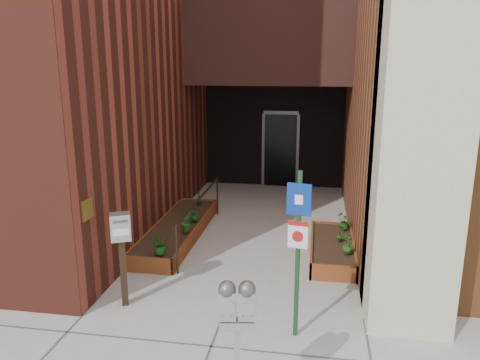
% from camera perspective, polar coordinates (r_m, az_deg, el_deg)
% --- Properties ---
extents(ground, '(80.00, 80.00, 0.00)m').
position_cam_1_polar(ground, '(7.22, -1.71, -15.27)').
color(ground, '#9E9991').
rests_on(ground, ground).
extents(architecture, '(20.00, 14.60, 10.00)m').
position_cam_1_polar(architecture, '(13.22, 3.44, 20.38)').
color(architecture, maroon).
rests_on(architecture, ground).
extents(planter_left, '(0.90, 3.60, 0.30)m').
position_cam_1_polar(planter_left, '(9.90, -7.55, -6.13)').
color(planter_left, '#652C16').
rests_on(planter_left, ground).
extents(planter_right, '(0.80, 2.20, 0.30)m').
position_cam_1_polar(planter_right, '(9.05, 11.15, -8.30)').
color(planter_right, '#652C16').
rests_on(planter_right, ground).
extents(handrail, '(0.04, 3.34, 0.90)m').
position_cam_1_polar(handrail, '(9.53, -4.88, -2.98)').
color(handrail, black).
rests_on(handrail, ground).
extents(parking_meter, '(0.37, 0.19, 1.59)m').
position_cam_1_polar(parking_meter, '(4.58, -0.36, -16.25)').
color(parking_meter, '#A1A1A3').
rests_on(parking_meter, ground).
extents(sign_post, '(0.31, 0.10, 2.26)m').
position_cam_1_polar(sign_post, '(6.01, 7.09, -7.01)').
color(sign_post, '#163E1F').
rests_on(sign_post, ground).
extents(payment_dropbox, '(0.35, 0.31, 1.44)m').
position_cam_1_polar(payment_dropbox, '(7.07, -14.27, -7.09)').
color(payment_dropbox, black).
rests_on(payment_dropbox, ground).
extents(shrub_left_a, '(0.47, 0.47, 0.37)m').
position_cam_1_polar(shrub_left_a, '(8.32, -9.69, -7.65)').
color(shrub_left_a, '#1A5217').
rests_on(shrub_left_a, planter_left).
extents(shrub_left_b, '(0.26, 0.26, 0.39)m').
position_cam_1_polar(shrub_left_b, '(9.30, -6.64, -5.08)').
color(shrub_left_b, '#21631C').
rests_on(shrub_left_b, planter_left).
extents(shrub_left_c, '(0.26, 0.26, 0.33)m').
position_cam_1_polar(shrub_left_c, '(9.91, -5.59, -4.03)').
color(shrub_left_c, '#164E17').
rests_on(shrub_left_c, planter_left).
extents(shrub_left_d, '(0.22, 0.22, 0.36)m').
position_cam_1_polar(shrub_left_d, '(11.03, -4.99, -2.02)').
color(shrub_left_d, '#164E16').
rests_on(shrub_left_d, planter_left).
extents(shrub_right_a, '(0.23, 0.23, 0.32)m').
position_cam_1_polar(shrub_right_a, '(8.46, 13.05, -7.65)').
color(shrub_right_a, '#1F5C1A').
rests_on(shrub_right_a, planter_right).
extents(shrub_right_b, '(0.25, 0.25, 0.35)m').
position_cam_1_polar(shrub_right_b, '(8.97, 12.13, -6.22)').
color(shrub_right_b, '#205C1A').
rests_on(shrub_right_b, planter_right).
extents(shrub_right_c, '(0.40, 0.40, 0.31)m').
position_cam_1_polar(shrub_right_c, '(9.61, 12.64, -4.97)').
color(shrub_right_c, '#1B5B1A').
rests_on(shrub_right_c, planter_right).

